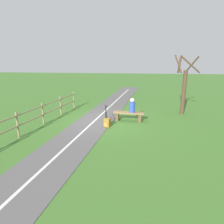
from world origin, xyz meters
name	(u,v)px	position (x,y,z in m)	size (l,w,h in m)	color
ground_plane	(106,120)	(0.00, 0.00, 0.00)	(80.00, 80.00, 0.00)	#3D6B28
paved_path	(62,151)	(0.94, 4.00, 0.01)	(1.98, 36.00, 0.02)	#565454
path_centre_line	(62,151)	(0.94, 4.00, 0.02)	(0.10, 32.00, 0.00)	silver
bench	(129,115)	(-1.27, -0.02, 0.35)	(1.68, 0.47, 0.51)	brown
person_seated	(132,106)	(-1.45, -0.01, 0.87)	(0.32, 0.32, 0.78)	#2847B7
bicycle	(106,115)	(-0.07, 0.24, 0.36)	(0.36, 1.71, 0.86)	black
backpack	(107,123)	(-0.27, 1.12, 0.22)	(0.35, 0.34, 0.45)	olive
tree_far_right	(184,86)	(-4.46, -1.97, 1.71)	(1.33, 1.35, 3.57)	#473323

